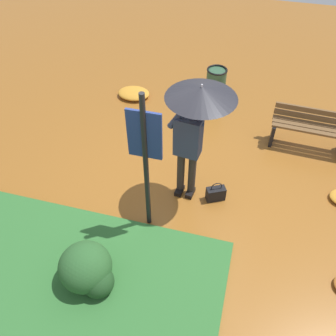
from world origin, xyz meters
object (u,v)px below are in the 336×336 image
park_bench (311,129)px  trash_bin (215,87)px  person_with_umbrella (195,116)px  info_sign_post (145,151)px  handbag (216,193)px

park_bench → trash_bin: (-1.90, 0.89, 0.02)m
person_with_umbrella → info_sign_post: bearing=-122.4°
person_with_umbrella → handbag: bearing=-5.4°
person_with_umbrella → trash_bin: 2.83m
info_sign_post → handbag: 1.74m
info_sign_post → park_bench: info_sign_post is taller
person_with_umbrella → park_bench: (1.84, 1.69, -1.15)m
person_with_umbrella → trash_bin: bearing=91.3°
info_sign_post → trash_bin: bearing=82.9°
info_sign_post → handbag: (0.90, 0.71, -1.32)m
person_with_umbrella → handbag: 1.49m
park_bench → person_with_umbrella: bearing=-137.4°
park_bench → handbag: bearing=-129.3°
handbag → park_bench: size_ratio=0.26×
info_sign_post → park_bench: size_ratio=1.64×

